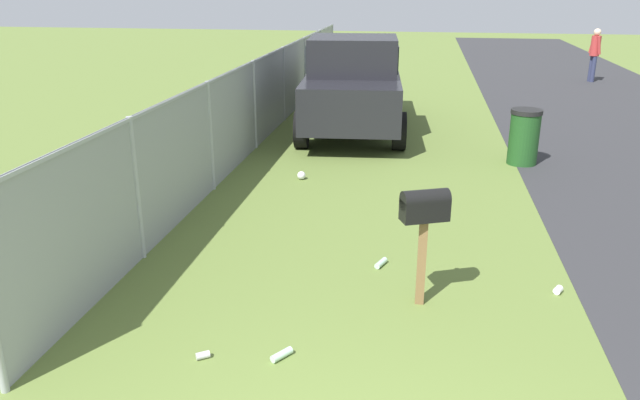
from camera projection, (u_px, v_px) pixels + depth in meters
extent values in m
cube|color=brown|center=(422.00, 262.00, 6.33)|extent=(0.09, 0.09, 0.93)
cube|color=black|center=(425.00, 210.00, 6.14)|extent=(0.37, 0.51, 0.22)
cylinder|color=black|center=(425.00, 199.00, 6.10)|extent=(0.37, 0.51, 0.20)
cube|color=red|center=(425.00, 200.00, 6.22)|extent=(0.02, 0.04, 0.18)
cube|color=black|center=(354.00, 90.00, 13.81)|extent=(5.61, 2.36, 0.90)
cube|color=black|center=(353.00, 55.00, 12.92)|extent=(1.99, 1.93, 0.76)
cube|color=black|center=(353.00, 55.00, 12.92)|extent=(1.94, 1.96, 0.53)
cube|color=black|center=(394.00, 61.00, 14.70)|extent=(2.84, 0.30, 0.12)
cube|color=black|center=(319.00, 60.00, 14.85)|extent=(2.84, 0.30, 0.12)
cylinder|color=black|center=(399.00, 131.00, 12.21)|extent=(0.78, 0.32, 0.76)
cylinder|color=black|center=(302.00, 129.00, 12.37)|extent=(0.78, 0.32, 0.76)
cylinder|color=black|center=(394.00, 98.00, 15.60)|extent=(0.78, 0.32, 0.76)
cylinder|color=black|center=(318.00, 97.00, 15.76)|extent=(0.78, 0.32, 0.76)
cylinder|color=#1E4C1E|center=(524.00, 139.00, 11.24)|extent=(0.53, 0.53, 0.93)
cylinder|color=black|center=(527.00, 112.00, 11.07)|extent=(0.56, 0.56, 0.08)
cylinder|color=#2D3351|center=(591.00, 69.00, 20.54)|extent=(0.14, 0.14, 0.85)
cylinder|color=#2D3351|center=(593.00, 69.00, 20.41)|extent=(0.14, 0.14, 0.85)
cylinder|color=#B23333|center=(595.00, 46.00, 20.22)|extent=(0.30, 0.30, 0.64)
sphere|color=beige|center=(597.00, 32.00, 20.08)|extent=(0.23, 0.23, 0.23)
cylinder|color=#B23333|center=(592.00, 44.00, 20.40)|extent=(0.09, 0.17, 0.58)
cylinder|color=#B23333|center=(599.00, 45.00, 20.03)|extent=(0.09, 0.17, 0.58)
cylinder|color=#9EA3A8|center=(136.00, 190.00, 7.26)|extent=(0.07, 0.07, 1.74)
cylinder|color=#9EA3A8|center=(210.00, 137.00, 9.72)|extent=(0.07, 0.07, 1.74)
cylinder|color=#9EA3A8|center=(254.00, 105.00, 12.19)|extent=(0.07, 0.07, 1.74)
cylinder|color=#9EA3A8|center=(284.00, 84.00, 14.65)|extent=(0.07, 0.07, 1.74)
cylinder|color=#9EA3A8|center=(304.00, 69.00, 17.11)|extent=(0.07, 0.07, 1.74)
cylinder|color=#9EA3A8|center=(320.00, 58.00, 19.58)|extent=(0.07, 0.07, 1.74)
cylinder|color=#9EA3A8|center=(332.00, 49.00, 22.04)|extent=(0.07, 0.07, 1.74)
cube|color=#9EA3A8|center=(269.00, 54.00, 13.14)|extent=(18.56, 0.04, 0.04)
cube|color=gray|center=(270.00, 94.00, 13.42)|extent=(18.56, 0.01, 1.74)
cylinder|color=white|center=(558.00, 290.00, 6.66)|extent=(0.13, 0.12, 0.08)
cylinder|color=#B2D8BF|center=(282.00, 355.00, 5.52)|extent=(0.22, 0.18, 0.07)
sphere|color=silver|center=(301.00, 175.00, 10.47)|extent=(0.14, 0.14, 0.14)
cylinder|color=silver|center=(203.00, 355.00, 5.51)|extent=(0.12, 0.14, 0.07)
cylinder|color=#B2D8BF|center=(381.00, 263.00, 7.31)|extent=(0.23, 0.15, 0.07)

